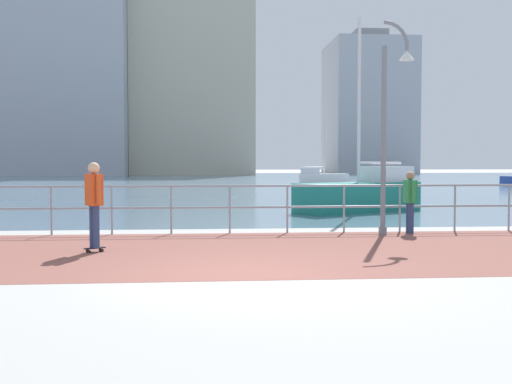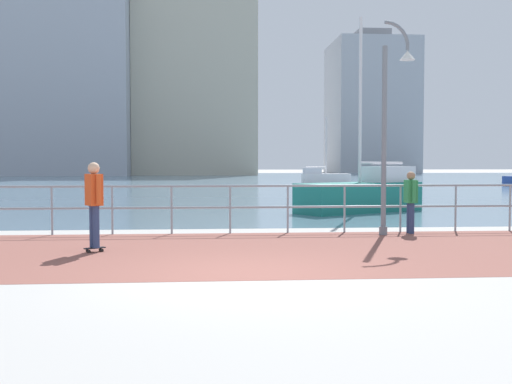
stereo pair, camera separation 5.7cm
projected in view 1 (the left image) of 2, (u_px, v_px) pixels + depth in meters
name	position (u px, v px, depth m)	size (l,w,h in m)	color
ground	(213.00, 184.00, 49.11)	(220.00, 220.00, 0.00)	#ADAAA5
brick_paving	(236.00, 251.00, 11.72)	(28.00, 5.98, 0.01)	brown
harbor_water	(211.00, 180.00, 59.49)	(180.00, 88.00, 0.00)	slate
waterfront_railing	(230.00, 200.00, 14.66)	(25.25, 0.06, 1.17)	#8C99A3
lamppost	(391.00, 117.00, 14.29)	(0.82, 0.36, 5.01)	slate
skateboarder	(94.00, 198.00, 11.52)	(0.40, 0.52, 1.71)	black
bystander	(410.00, 197.00, 14.67)	(0.25, 0.55, 1.49)	navy
sailboat_ivory	(322.00, 177.00, 49.98)	(3.95, 1.43, 5.47)	white
sailboat_teal	(362.00, 193.00, 21.18)	(4.85, 3.67, 6.68)	#197266
tower_glass	(368.00, 107.00, 109.13)	(14.10, 14.96, 25.13)	#A3A8B2
tower_brick	(193.00, 81.00, 89.14)	(17.24, 13.61, 29.21)	#B2AD99
tower_steel	(68.00, 5.00, 82.60)	(16.24, 12.10, 48.09)	#A3A8B2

